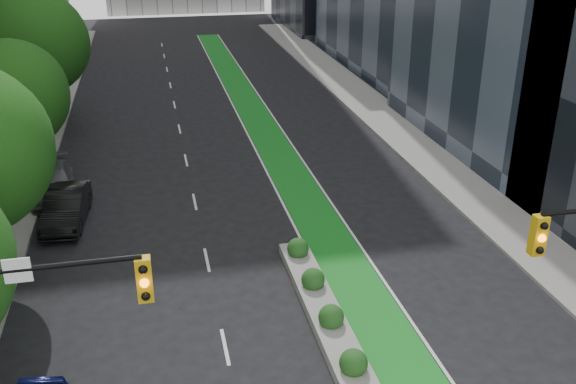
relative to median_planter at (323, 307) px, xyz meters
name	(u,v)px	position (x,y,z in m)	size (l,w,h in m)	color
sidewalk_left	(21,165)	(-13.00, 17.96, -0.30)	(3.60, 90.00, 0.15)	gray
sidewalk_right	(408,137)	(10.60, 17.96, -0.30)	(3.60, 90.00, 0.15)	gray
bike_lane_paint	(260,124)	(1.80, 22.96, -0.37)	(2.20, 70.00, 0.01)	#178121
tree_midfar	(12,95)	(-12.20, 14.96, 4.57)	(5.60, 5.60, 7.76)	black
tree_far	(37,43)	(-12.20, 24.96, 5.32)	(6.60, 6.60, 9.00)	black
median_planter	(323,307)	(0.00, 0.00, 0.00)	(1.20, 10.26, 1.10)	gray
parked_car_left_mid	(66,207)	(-9.73, 9.90, 0.43)	(1.71, 4.89, 1.61)	black
parked_car_left_far	(52,182)	(-10.70, 13.20, 0.40)	(2.17, 5.34, 1.55)	slate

